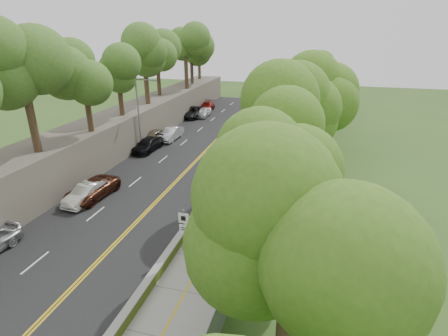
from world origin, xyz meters
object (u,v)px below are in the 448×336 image
at_px(streetlight, 140,110).
at_px(car_1, 87,193).
at_px(person_far, 280,127).
at_px(construction_barrel, 278,152).
at_px(car_2, 92,189).
at_px(concrete_block, 243,212).
at_px(painter_0, 228,172).
at_px(signpost, 184,228).

xyz_separation_m(streetlight, car_1, (1.46, -12.37, -3.89)).
bearing_deg(person_far, car_1, 85.53).
bearing_deg(car_1, construction_barrel, 51.08).
bearing_deg(construction_barrel, car_2, -134.17).
distance_m(concrete_block, painter_0, 6.67).
xyz_separation_m(construction_barrel, car_1, (-13.30, -14.37, 0.21)).
relative_size(signpost, car_2, 0.61).
height_order(car_2, painter_0, painter_0).
distance_m(streetlight, person_far, 18.07).
height_order(car_2, person_far, person_far).
xyz_separation_m(car_1, person_far, (12.39, 23.34, 0.13)).
bearing_deg(car_2, streetlight, 101.61).
height_order(car_1, painter_0, painter_0).
xyz_separation_m(construction_barrel, painter_0, (-3.55, -7.58, 0.35)).
bearing_deg(concrete_block, car_2, -179.86).
xyz_separation_m(signpost, construction_barrel, (3.25, 19.02, -1.42)).
height_order(signpost, concrete_block, signpost).
distance_m(streetlight, signpost, 20.72).
xyz_separation_m(signpost, car_2, (-10.05, 5.32, -1.21)).
relative_size(car_1, car_2, 0.85).
xyz_separation_m(painter_0, person_far, (2.64, 16.55, -0.01)).
height_order(car_1, car_2, car_1).
bearing_deg(concrete_block, streetlight, 140.06).
distance_m(construction_barrel, car_2, 19.09).
bearing_deg(streetlight, painter_0, -26.45).
xyz_separation_m(signpost, concrete_block, (2.41, 5.35, -1.47)).
relative_size(streetlight, car_1, 1.85).
bearing_deg(car_2, concrete_block, 4.62).
bearing_deg(streetlight, concrete_block, -39.94).
relative_size(car_1, painter_0, 2.58).
bearing_deg(car_1, car_2, 93.88).
xyz_separation_m(streetlight, signpost, (11.51, -17.02, -2.68)).
relative_size(streetlight, car_2, 1.56).
bearing_deg(signpost, construction_barrel, 80.30).
bearing_deg(concrete_block, painter_0, 114.03).
xyz_separation_m(car_2, person_far, (12.39, 22.66, 0.13)).
distance_m(construction_barrel, concrete_block, 13.69).
bearing_deg(streetlight, car_1, -83.26).
height_order(concrete_block, car_1, car_1).
relative_size(streetlight, painter_0, 4.77).
xyz_separation_m(streetlight, car_2, (1.46, -11.69, -3.89)).
height_order(streetlight, car_1, streetlight).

